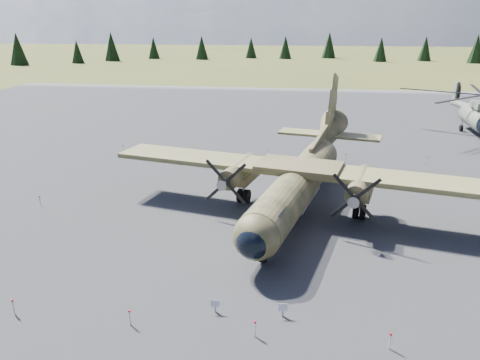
# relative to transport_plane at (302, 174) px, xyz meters

# --- Properties ---
(ground) EXTENTS (500.00, 500.00, 0.00)m
(ground) POSITION_rel_transport_plane_xyz_m (-3.74, -2.63, -2.77)
(ground) COLOR brown
(ground) RESTS_ON ground
(apron) EXTENTS (120.00, 120.00, 0.04)m
(apron) POSITION_rel_transport_plane_xyz_m (-3.74, 7.37, -2.77)
(apron) COLOR slate
(apron) RESTS_ON ground
(transport_plane) EXTENTS (29.20, 26.20, 9.66)m
(transport_plane) POSITION_rel_transport_plane_xyz_m (0.00, 0.00, 0.00)
(transport_plane) COLOR #3B4123
(transport_plane) RESTS_ON ground
(helicopter_near) EXTENTS (21.02, 24.46, 5.21)m
(helicopter_near) POSITION_rel_transport_plane_xyz_m (21.67, 28.33, 0.92)
(helicopter_near) COLOR gray
(helicopter_near) RESTS_ON ground
(info_placard_left) EXTENTS (0.46, 0.22, 0.70)m
(info_placard_left) POSITION_rel_transport_plane_xyz_m (-3.90, -14.56, -2.31)
(info_placard_left) COLOR gray
(info_placard_left) RESTS_ON ground
(info_placard_right) EXTENTS (0.49, 0.27, 0.73)m
(info_placard_right) POSITION_rel_transport_plane_xyz_m (-0.56, -14.43, -2.29)
(info_placard_right) COLOR gray
(info_placard_right) RESTS_ON ground
(barrier_fence) EXTENTS (33.12, 29.62, 0.85)m
(barrier_fence) POSITION_rel_transport_plane_xyz_m (-4.20, -2.71, -2.27)
(barrier_fence) COLOR white
(barrier_fence) RESTS_ON ground
(treeline) EXTENTS (315.82, 317.73, 10.97)m
(treeline) POSITION_rel_transport_plane_xyz_m (-3.18, -3.66, 1.95)
(treeline) COLOR black
(treeline) RESTS_ON ground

